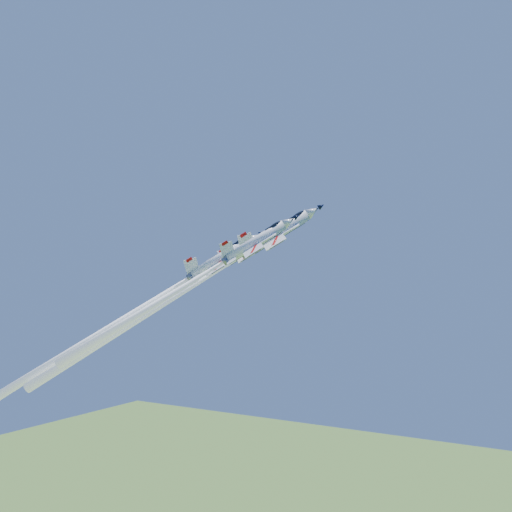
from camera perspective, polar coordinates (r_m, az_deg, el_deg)
The scene contains 4 objects.
jet_lead at distance 103.22m, azimuth -7.43°, elevation -3.62°, with size 38.37×29.78×40.86m.
jet_left at distance 108.81m, azimuth -6.40°, elevation -2.77°, with size 27.04×20.49×27.89m.
jet_right at distance 95.82m, azimuth -7.22°, elevation -3.04°, with size 29.57×22.57×30.79m.
jet_slot at distance 107.13m, azimuth -12.63°, elevation -5.82°, with size 37.25×29.02×39.88m.
Camera 1 is at (51.79, -87.61, 101.24)m, focal length 40.00 mm.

